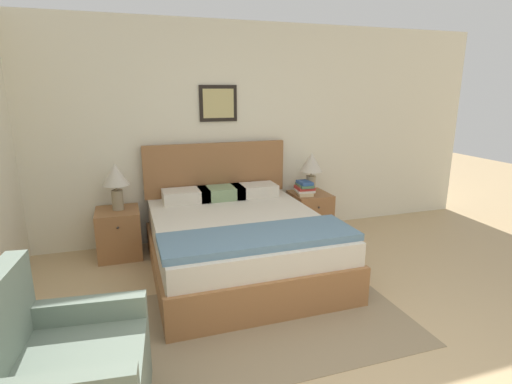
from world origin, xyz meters
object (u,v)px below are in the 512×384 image
table_lamp_near_window (116,178)px  bed (238,240)px  nightstand_near_window (119,233)px  nightstand_by_door (309,213)px  armchair (64,382)px  table_lamp_by_door (311,165)px

table_lamp_near_window → bed: bearing=-34.1°
nightstand_near_window → nightstand_by_door: size_ratio=1.00×
nightstand_near_window → table_lamp_near_window: 0.63m
nightstand_near_window → table_lamp_near_window: (0.02, 0.02, 0.63)m
bed → nightstand_near_window: bearing=147.0°
bed → armchair: 2.20m
bed → nightstand_near_window: (-1.17, 0.76, -0.05)m
table_lamp_by_door → nightstand_by_door: bearing=-125.0°
armchair → table_lamp_near_window: table_lamp_near_window is taller
armchair → table_lamp_by_door: table_lamp_by_door is taller
table_lamp_near_window → table_lamp_by_door: same height
bed → nightstand_near_window: size_ratio=3.85×
bed → table_lamp_near_window: bearing=145.9°
bed → nightstand_by_door: 1.40m
table_lamp_by_door → table_lamp_near_window: bearing=180.0°
bed → table_lamp_near_window: 1.51m
bed → table_lamp_by_door: (1.19, 0.78, 0.57)m
nightstand_near_window → table_lamp_near_window: bearing=55.7°
armchair → nightstand_by_door: (2.61, 2.42, -0.04)m
nightstand_by_door → table_lamp_by_door: size_ratio=1.03×
nightstand_near_window → nightstand_by_door: 2.34m
nightstand_by_door → armchair: bearing=-137.2°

